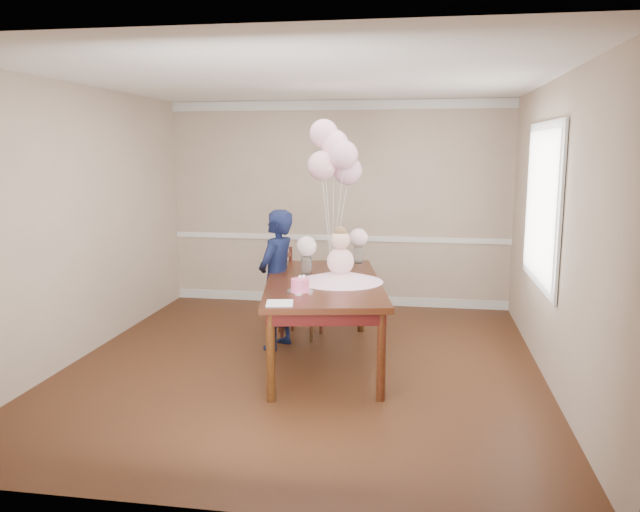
{
  "coord_description": "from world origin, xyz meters",
  "views": [
    {
      "loc": [
        1.09,
        -5.68,
        2.08
      ],
      "look_at": [
        0.13,
        0.2,
        1.05
      ],
      "focal_mm": 35.0,
      "sensor_mm": 36.0,
      "label": 1
    }
  ],
  "objects_px": {
    "dining_table_top": "(323,283)",
    "dining_chair_seat": "(302,298)",
    "birthday_cake": "(300,285)",
    "woman": "(277,279)"
  },
  "relations": [
    {
      "from": "dining_table_top",
      "to": "dining_chair_seat",
      "type": "relative_size",
      "value": 5.16
    },
    {
      "from": "dining_chair_seat",
      "to": "woman",
      "type": "bearing_deg",
      "value": -103.9
    },
    {
      "from": "dining_table_top",
      "to": "woman",
      "type": "xyz_separation_m",
      "value": [
        -0.54,
        0.35,
        -0.06
      ]
    },
    {
      "from": "dining_chair_seat",
      "to": "woman",
      "type": "height_order",
      "value": "woman"
    },
    {
      "from": "woman",
      "to": "dining_table_top",
      "type": "bearing_deg",
      "value": 74.35
    },
    {
      "from": "dining_table_top",
      "to": "birthday_cake",
      "type": "distance_m",
      "value": 0.54
    },
    {
      "from": "birthday_cake",
      "to": "dining_chair_seat",
      "type": "relative_size",
      "value": 0.39
    },
    {
      "from": "dining_chair_seat",
      "to": "birthday_cake",
      "type": "bearing_deg",
      "value": -71.11
    },
    {
      "from": "dining_table_top",
      "to": "birthday_cake",
      "type": "xyz_separation_m",
      "value": [
        -0.13,
        -0.52,
        0.09
      ]
    },
    {
      "from": "dining_chair_seat",
      "to": "dining_table_top",
      "type": "bearing_deg",
      "value": -56.42
    }
  ]
}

